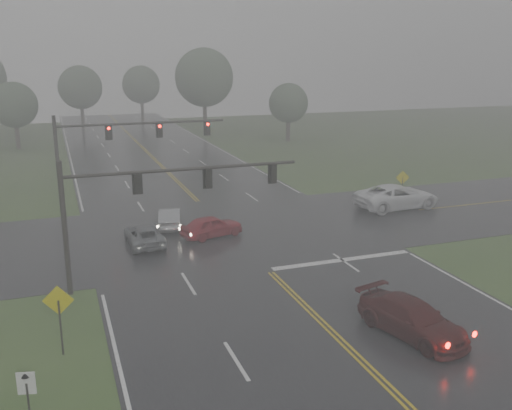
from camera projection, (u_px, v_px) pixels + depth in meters
name	position (u px, v px, depth m)	size (l,w,h in m)	color
main_road	(237.00, 239.00, 35.92)	(18.00, 160.00, 0.02)	black
cross_street	(227.00, 230.00, 37.74)	(120.00, 14.00, 0.02)	black
stop_bar	(342.00, 260.00, 32.29)	(8.50, 0.50, 0.01)	silver
sedan_maroon	(411.00, 335.00, 23.74)	(2.06, 5.07, 1.47)	#3C0B0A
sedan_red	(212.00, 237.00, 36.46)	(1.62, 4.03, 1.37)	maroon
sedan_silver	(170.00, 227.00, 38.43)	(1.40, 4.01, 1.32)	#95979C
car_grey	(145.00, 245.00, 34.90)	(2.01, 4.36, 1.21)	slate
pickup_white	(396.00, 208.00, 43.19)	(2.99, 6.48, 1.80)	white
signal_gantry_near	(141.00, 196.00, 27.80)	(11.89, 0.29, 6.58)	black
signal_gantry_far	(112.00, 141.00, 43.08)	(12.91, 0.36, 7.02)	black
sign_diamond_west	(59.00, 309.00, 21.73)	(1.17, 0.33, 2.87)	black
sign_arrow_white	(28.00, 395.00, 16.68)	(0.53, 0.16, 2.42)	black
sign_diamond_east	(402.00, 181.00, 44.16)	(1.06, 0.29, 2.60)	black
tree_nw_a	(14.00, 105.00, 68.70)	(5.51, 5.51, 8.10)	#342822
tree_ne_a	(204.00, 78.00, 80.90)	(8.30, 8.30, 12.19)	#342822
tree_n_mid	(80.00, 87.00, 86.45)	(6.56, 6.56, 9.63)	#342822
tree_e_near	(288.00, 103.00, 75.02)	(5.19, 5.19, 7.63)	#342822
tree_n_far	(141.00, 85.00, 97.19)	(6.40, 6.40, 9.40)	#342822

